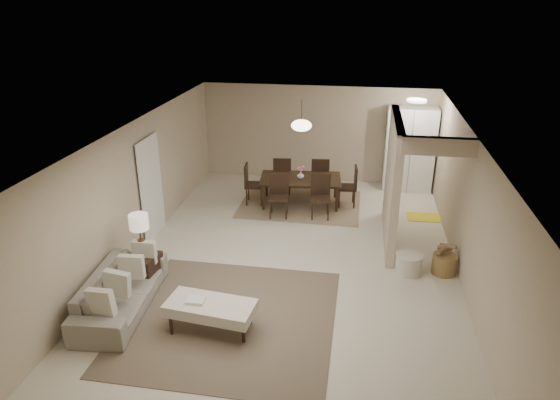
% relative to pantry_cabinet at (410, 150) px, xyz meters
% --- Properties ---
extents(floor, '(9.00, 9.00, 0.00)m').
position_rel_pantry_cabinet_xyz_m(floor, '(-2.35, -4.15, -1.05)').
color(floor, beige).
rests_on(floor, ground).
extents(ceiling, '(9.00, 9.00, 0.00)m').
position_rel_pantry_cabinet_xyz_m(ceiling, '(-2.35, -4.15, 1.45)').
color(ceiling, white).
rests_on(ceiling, back_wall).
extents(back_wall, '(6.00, 0.00, 6.00)m').
position_rel_pantry_cabinet_xyz_m(back_wall, '(-2.35, 0.35, 0.20)').
color(back_wall, tan).
rests_on(back_wall, floor).
extents(left_wall, '(0.00, 9.00, 9.00)m').
position_rel_pantry_cabinet_xyz_m(left_wall, '(-5.35, -4.15, 0.20)').
color(left_wall, tan).
rests_on(left_wall, floor).
extents(right_wall, '(0.00, 9.00, 9.00)m').
position_rel_pantry_cabinet_xyz_m(right_wall, '(0.65, -4.15, 0.20)').
color(right_wall, tan).
rests_on(right_wall, floor).
extents(partition, '(0.15, 2.50, 2.50)m').
position_rel_pantry_cabinet_xyz_m(partition, '(-0.55, -2.90, 0.20)').
color(partition, tan).
rests_on(partition, floor).
extents(doorway, '(0.04, 0.90, 2.04)m').
position_rel_pantry_cabinet_xyz_m(doorway, '(-5.32, -3.55, -0.03)').
color(doorway, black).
rests_on(doorway, floor).
extents(pantry_cabinet, '(1.20, 0.55, 2.10)m').
position_rel_pantry_cabinet_xyz_m(pantry_cabinet, '(0.00, 0.00, 0.00)').
color(pantry_cabinet, white).
rests_on(pantry_cabinet, floor).
extents(flush_light, '(0.44, 0.44, 0.05)m').
position_rel_pantry_cabinet_xyz_m(flush_light, '(-0.05, -0.95, 1.41)').
color(flush_light, white).
rests_on(flush_light, ceiling).
extents(living_rug, '(3.20, 3.20, 0.01)m').
position_rel_pantry_cabinet_xyz_m(living_rug, '(-3.04, -6.11, -1.04)').
color(living_rug, brown).
rests_on(living_rug, floor).
extents(sofa, '(2.24, 1.03, 0.64)m').
position_rel_pantry_cabinet_xyz_m(sofa, '(-4.80, -6.11, -0.73)').
color(sofa, gray).
rests_on(sofa, floor).
extents(ottoman_bench, '(1.37, 0.74, 0.47)m').
position_rel_pantry_cabinet_xyz_m(ottoman_bench, '(-3.24, -6.41, -0.67)').
color(ottoman_bench, beige).
rests_on(ottoman_bench, living_rug).
extents(side_table, '(0.56, 0.56, 0.54)m').
position_rel_pantry_cabinet_xyz_m(side_table, '(-4.75, -5.34, -0.78)').
color(side_table, black).
rests_on(side_table, floor).
extents(table_lamp, '(0.32, 0.32, 0.76)m').
position_rel_pantry_cabinet_xyz_m(table_lamp, '(-4.75, -5.34, 0.05)').
color(table_lamp, '#4C3620').
rests_on(table_lamp, side_table).
extents(round_pouf, '(0.48, 0.48, 0.37)m').
position_rel_pantry_cabinet_xyz_m(round_pouf, '(-0.22, -4.25, -0.87)').
color(round_pouf, beige).
rests_on(round_pouf, floor).
extents(wicker_basket, '(0.54, 0.54, 0.37)m').
position_rel_pantry_cabinet_xyz_m(wicker_basket, '(0.40, -4.15, -0.87)').
color(wicker_basket, brown).
rests_on(wicker_basket, floor).
extents(dining_rug, '(2.80, 2.10, 0.01)m').
position_rel_pantry_cabinet_xyz_m(dining_rug, '(-2.54, -1.46, -1.04)').
color(dining_rug, '#887354').
rests_on(dining_rug, floor).
extents(dining_table, '(1.96, 1.22, 0.66)m').
position_rel_pantry_cabinet_xyz_m(dining_table, '(-2.54, -1.46, -0.72)').
color(dining_table, black).
rests_on(dining_table, dining_rug).
extents(dining_chairs, '(2.63, 2.00, 0.97)m').
position_rel_pantry_cabinet_xyz_m(dining_chairs, '(-2.54, -1.46, -0.57)').
color(dining_chairs, black).
rests_on(dining_chairs, dining_rug).
extents(vase, '(0.20, 0.20, 0.17)m').
position_rel_pantry_cabinet_xyz_m(vase, '(-2.54, -1.46, -0.31)').
color(vase, white).
rests_on(vase, dining_table).
extents(yellow_mat, '(0.85, 0.54, 0.01)m').
position_rel_pantry_cabinet_xyz_m(yellow_mat, '(0.34, -1.74, -1.04)').
color(yellow_mat, yellow).
rests_on(yellow_mat, floor).
extents(pendant_light, '(0.46, 0.46, 0.71)m').
position_rel_pantry_cabinet_xyz_m(pendant_light, '(-2.54, -1.46, 0.87)').
color(pendant_light, '#4C3620').
rests_on(pendant_light, ceiling).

